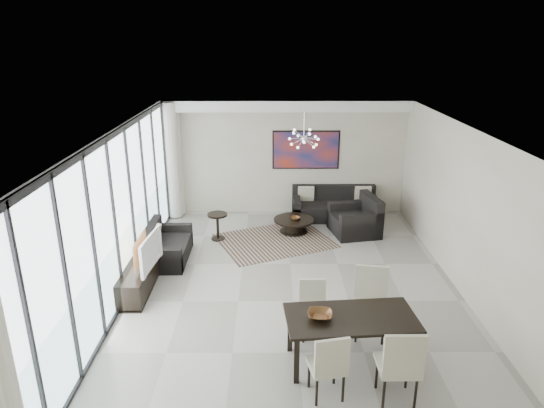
{
  "coord_description": "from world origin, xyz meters",
  "views": [
    {
      "loc": [
        -0.41,
        -7.37,
        4.39
      ],
      "look_at": [
        -0.36,
        1.54,
        1.25
      ],
      "focal_mm": 32.0,
      "sensor_mm": 36.0,
      "label": 1
    }
  ],
  "objects_px": {
    "sofa_main": "(335,208)",
    "television": "(145,251)",
    "tv_console": "(139,278)",
    "dining_table": "(351,322)",
    "coffee_table": "(294,225)"
  },
  "relations": [
    {
      "from": "coffee_table",
      "to": "television",
      "type": "distance_m",
      "value": 3.92
    },
    {
      "from": "tv_console",
      "to": "television",
      "type": "bearing_deg",
      "value": -5.41
    },
    {
      "from": "sofa_main",
      "to": "dining_table",
      "type": "xyz_separation_m",
      "value": [
        -0.53,
        -5.73,
        0.4
      ]
    },
    {
      "from": "sofa_main",
      "to": "tv_console",
      "type": "bearing_deg",
      "value": -137.36
    },
    {
      "from": "tv_console",
      "to": "dining_table",
      "type": "relative_size",
      "value": 0.84
    },
    {
      "from": "dining_table",
      "to": "television",
      "type": "bearing_deg",
      "value": 148.28
    },
    {
      "from": "tv_console",
      "to": "dining_table",
      "type": "xyz_separation_m",
      "value": [
        3.46,
        -2.05,
        0.41
      ]
    },
    {
      "from": "tv_console",
      "to": "dining_table",
      "type": "distance_m",
      "value": 4.04
    },
    {
      "from": "television",
      "to": "sofa_main",
      "type": "bearing_deg",
      "value": -40.62
    },
    {
      "from": "sofa_main",
      "to": "tv_console",
      "type": "distance_m",
      "value": 5.42
    },
    {
      "from": "sofa_main",
      "to": "tv_console",
      "type": "relative_size",
      "value": 1.36
    },
    {
      "from": "coffee_table",
      "to": "tv_console",
      "type": "relative_size",
      "value": 0.6
    },
    {
      "from": "sofa_main",
      "to": "television",
      "type": "xyz_separation_m",
      "value": [
        -3.83,
        -3.69,
        0.52
      ]
    },
    {
      "from": "dining_table",
      "to": "tv_console",
      "type": "bearing_deg",
      "value": 149.3
    },
    {
      "from": "coffee_table",
      "to": "television",
      "type": "xyz_separation_m",
      "value": [
        -2.75,
        -2.73,
        0.6
      ]
    }
  ]
}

